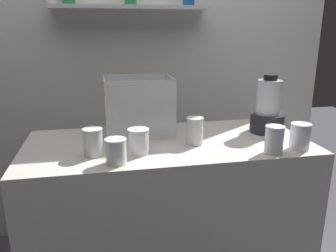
{
  "coord_description": "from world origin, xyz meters",
  "views": [
    {
      "loc": [
        -0.31,
        -1.57,
        1.44
      ],
      "look_at": [
        0.0,
        0.0,
        0.98
      ],
      "focal_mm": 36.22,
      "sensor_mm": 36.0,
      "label": 1
    }
  ],
  "objects_px": {
    "juice_cup_carrot_middle": "(139,143)",
    "blender_pitcher": "(268,110)",
    "juice_cup_pomegranate_far_left": "(93,143)",
    "juice_cup_orange_far_right": "(274,141)",
    "juice_cup_pomegranate_left": "(116,153)",
    "juice_cup_carrot_rightmost": "(300,137)",
    "juice_cup_carrot_right": "(195,132)",
    "carrot_display_bin": "(138,115)"
  },
  "relations": [
    {
      "from": "juice_cup_carrot_middle",
      "to": "blender_pitcher",
      "type": "bearing_deg",
      "value": 15.16
    },
    {
      "from": "juice_cup_pomegranate_far_left",
      "to": "juice_cup_orange_far_right",
      "type": "distance_m",
      "value": 0.8
    },
    {
      "from": "blender_pitcher",
      "to": "juice_cup_orange_far_right",
      "type": "relative_size",
      "value": 2.43
    },
    {
      "from": "juice_cup_pomegranate_left",
      "to": "juice_cup_carrot_rightmost",
      "type": "relative_size",
      "value": 0.87
    },
    {
      "from": "juice_cup_carrot_middle",
      "to": "juice_cup_carrot_right",
      "type": "bearing_deg",
      "value": 15.41
    },
    {
      "from": "blender_pitcher",
      "to": "juice_cup_pomegranate_left",
      "type": "xyz_separation_m",
      "value": [
        -0.82,
        -0.29,
        -0.07
      ]
    },
    {
      "from": "juice_cup_orange_far_right",
      "to": "juice_cup_pomegranate_far_left",
      "type": "bearing_deg",
      "value": 170.27
    },
    {
      "from": "juice_cup_pomegranate_left",
      "to": "juice_cup_orange_far_right",
      "type": "bearing_deg",
      "value": -1.53
    },
    {
      "from": "blender_pitcher",
      "to": "juice_cup_orange_far_right",
      "type": "distance_m",
      "value": 0.34
    },
    {
      "from": "juice_cup_carrot_right",
      "to": "juice_cup_carrot_rightmost",
      "type": "distance_m",
      "value": 0.49
    },
    {
      "from": "carrot_display_bin",
      "to": "juice_cup_carrot_right",
      "type": "bearing_deg",
      "value": -43.5
    },
    {
      "from": "juice_cup_pomegranate_far_left",
      "to": "juice_cup_carrot_middle",
      "type": "distance_m",
      "value": 0.2
    },
    {
      "from": "juice_cup_pomegranate_far_left",
      "to": "juice_cup_orange_far_right",
      "type": "xyz_separation_m",
      "value": [
        0.79,
        -0.14,
        0.0
      ]
    },
    {
      "from": "blender_pitcher",
      "to": "juice_cup_orange_far_right",
      "type": "xyz_separation_m",
      "value": [
        -0.12,
        -0.31,
        -0.06
      ]
    },
    {
      "from": "juice_cup_carrot_right",
      "to": "blender_pitcher",
      "type": "bearing_deg",
      "value": 14.99
    },
    {
      "from": "juice_cup_pomegranate_far_left",
      "to": "juice_cup_carrot_rightmost",
      "type": "distance_m",
      "value": 0.94
    },
    {
      "from": "juice_cup_pomegranate_left",
      "to": "juice_cup_orange_far_right",
      "type": "distance_m",
      "value": 0.7
    },
    {
      "from": "juice_cup_pomegranate_left",
      "to": "juice_cup_carrot_middle",
      "type": "relative_size",
      "value": 0.93
    },
    {
      "from": "carrot_display_bin",
      "to": "juice_cup_carrot_middle",
      "type": "relative_size",
      "value": 3.03
    },
    {
      "from": "juice_cup_pomegranate_far_left",
      "to": "juice_cup_carrot_right",
      "type": "height_order",
      "value": "juice_cup_carrot_right"
    },
    {
      "from": "carrot_display_bin",
      "to": "juice_cup_carrot_right",
      "type": "xyz_separation_m",
      "value": [
        0.25,
        -0.24,
        -0.04
      ]
    },
    {
      "from": "juice_cup_carrot_right",
      "to": "juice_cup_carrot_rightmost",
      "type": "xyz_separation_m",
      "value": [
        0.46,
        -0.17,
        -0.0
      ]
    },
    {
      "from": "carrot_display_bin",
      "to": "juice_cup_pomegranate_far_left",
      "type": "height_order",
      "value": "carrot_display_bin"
    },
    {
      "from": "carrot_display_bin",
      "to": "juice_cup_pomegranate_left",
      "type": "relative_size",
      "value": 3.25
    },
    {
      "from": "juice_cup_carrot_right",
      "to": "juice_cup_orange_far_right",
      "type": "bearing_deg",
      "value": -31.98
    },
    {
      "from": "juice_cup_pomegranate_left",
      "to": "juice_cup_orange_far_right",
      "type": "relative_size",
      "value": 0.84
    },
    {
      "from": "juice_cup_pomegranate_left",
      "to": "juice_cup_carrot_middle",
      "type": "height_order",
      "value": "juice_cup_carrot_middle"
    },
    {
      "from": "juice_cup_carrot_middle",
      "to": "juice_cup_orange_far_right",
      "type": "xyz_separation_m",
      "value": [
        0.59,
        -0.12,
        0.01
      ]
    },
    {
      "from": "juice_cup_orange_far_right",
      "to": "blender_pitcher",
      "type": "bearing_deg",
      "value": 68.2
    },
    {
      "from": "juice_cup_orange_far_right",
      "to": "juice_cup_carrot_rightmost",
      "type": "bearing_deg",
      "value": 10.5
    },
    {
      "from": "blender_pitcher",
      "to": "juice_cup_orange_far_right",
      "type": "bearing_deg",
      "value": -111.8
    },
    {
      "from": "juice_cup_carrot_right",
      "to": "juice_cup_orange_far_right",
      "type": "height_order",
      "value": "juice_cup_carrot_right"
    },
    {
      "from": "juice_cup_pomegranate_left",
      "to": "juice_cup_orange_far_right",
      "type": "xyz_separation_m",
      "value": [
        0.7,
        -0.02,
        0.01
      ]
    },
    {
      "from": "juice_cup_carrot_rightmost",
      "to": "juice_cup_orange_far_right",
      "type": "bearing_deg",
      "value": -169.5
    },
    {
      "from": "juice_cup_pomegranate_left",
      "to": "juice_cup_carrot_middle",
      "type": "bearing_deg",
      "value": 43.16
    },
    {
      "from": "carrot_display_bin",
      "to": "juice_cup_orange_far_right",
      "type": "xyz_separation_m",
      "value": [
        0.56,
        -0.43,
        -0.04
      ]
    },
    {
      "from": "juice_cup_pomegranate_far_left",
      "to": "juice_cup_carrot_right",
      "type": "relative_size",
      "value": 0.93
    },
    {
      "from": "carrot_display_bin",
      "to": "juice_cup_carrot_right",
      "type": "distance_m",
      "value": 0.35
    },
    {
      "from": "juice_cup_pomegranate_far_left",
      "to": "juice_cup_orange_far_right",
      "type": "bearing_deg",
      "value": -9.73
    },
    {
      "from": "juice_cup_carrot_middle",
      "to": "juice_cup_pomegranate_far_left",
      "type": "bearing_deg",
      "value": 174.56
    },
    {
      "from": "carrot_display_bin",
      "to": "juice_cup_carrot_middle",
      "type": "xyz_separation_m",
      "value": [
        -0.03,
        -0.31,
        -0.05
      ]
    },
    {
      "from": "juice_cup_pomegranate_left",
      "to": "juice_cup_carrot_right",
      "type": "xyz_separation_m",
      "value": [
        0.39,
        0.18,
        0.01
      ]
    }
  ]
}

